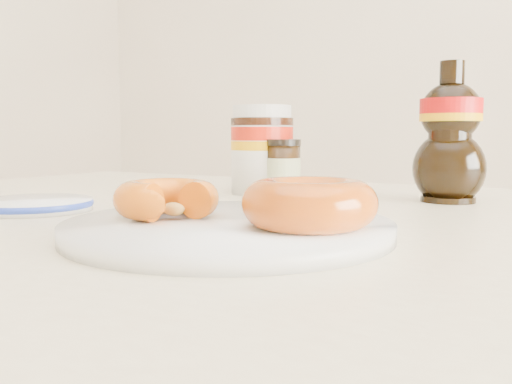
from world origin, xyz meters
The scene contains 8 objects.
dining_table centered at (0.00, 0.10, 0.67)m, with size 1.40×0.90×0.75m.
plate centered at (0.02, -0.05, 0.76)m, with size 0.29×0.29×0.01m.
donut_bitten centered at (-0.04, -0.06, 0.78)m, with size 0.10×0.10×0.03m, color #DD550C.
donut_whole centered at (0.10, -0.05, 0.78)m, with size 0.11×0.11×0.04m, color #AF4F0B.
nutella_jar centered at (-0.13, 0.28, 0.82)m, with size 0.09×0.09×0.13m.
syrup_bottle centered at (0.14, 0.31, 0.84)m, with size 0.09×0.08×0.18m, color black, non-canonical shape.
dark_jar centered at (-0.08, 0.27, 0.79)m, with size 0.05×0.05×0.08m.
blue_rim_saucer centered at (-0.27, -0.02, 0.76)m, with size 0.14×0.14×0.01m.
Camera 1 is at (0.28, -0.47, 0.84)m, focal length 40.00 mm.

